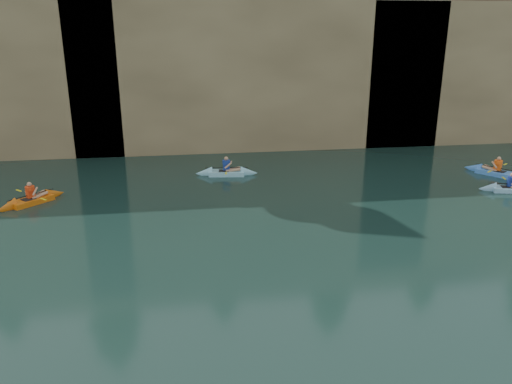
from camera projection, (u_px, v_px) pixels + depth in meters
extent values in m
plane|color=black|center=(323.00, 354.00, 12.61)|extent=(160.00, 160.00, 0.00)
cube|color=tan|center=(222.00, 52.00, 38.88)|extent=(70.00, 16.00, 12.00)
cube|color=#95835A|center=(262.00, 62.00, 32.30)|extent=(24.00, 2.40, 11.40)
cube|color=black|center=(171.00, 129.00, 32.16)|extent=(3.50, 1.00, 3.20)
cube|color=black|center=(379.00, 114.00, 33.89)|extent=(5.00, 1.00, 4.50)
cube|color=#D65F0D|center=(32.00, 200.00, 23.33)|extent=(2.42, 2.43, 0.29)
cone|color=#D65F0D|center=(55.00, 194.00, 24.27)|extent=(1.20, 1.21, 0.78)
cone|color=#D65F0D|center=(6.00, 208.00, 22.39)|extent=(1.20, 1.21, 0.78)
cube|color=black|center=(28.00, 199.00, 23.18)|extent=(0.73, 0.73, 0.04)
cube|color=red|center=(30.00, 192.00, 23.20)|extent=(0.41, 0.41, 0.52)
sphere|color=tan|center=(29.00, 184.00, 23.08)|extent=(0.22, 0.22, 0.22)
cylinder|color=black|center=(31.00, 195.00, 23.24)|extent=(1.66, 1.66, 0.04)
cube|color=yellow|center=(19.00, 191.00, 23.84)|extent=(0.35, 0.35, 0.02)
cube|color=yellow|center=(43.00, 199.00, 22.65)|extent=(0.35, 0.35, 0.02)
cube|color=#82B9D9|center=(510.00, 189.00, 25.02)|extent=(2.47, 1.33, 0.27)
cone|color=#82B9D9|center=(487.00, 188.00, 25.13)|extent=(0.99, 0.92, 0.73)
cube|color=black|center=(507.00, 187.00, 25.00)|extent=(0.65, 0.58, 0.04)
cube|color=navy|center=(511.00, 182.00, 24.90)|extent=(0.38, 0.29, 0.49)
sphere|color=tan|center=(512.00, 175.00, 24.79)|extent=(0.20, 0.20, 0.20)
cylinder|color=black|center=(511.00, 184.00, 24.93)|extent=(2.09, 0.58, 0.04)
cube|color=yellow|center=(504.00, 178.00, 25.85)|extent=(0.18, 0.43, 0.02)
cube|color=#86CBE0|center=(227.00, 173.00, 27.76)|extent=(2.75, 1.12, 0.29)
cone|color=#86CBE0|center=(249.00, 172.00, 27.80)|extent=(1.03, 0.90, 0.80)
cone|color=#86CBE0|center=(204.00, 173.00, 27.71)|extent=(1.03, 0.90, 0.80)
cube|color=black|center=(224.00, 171.00, 27.72)|extent=(0.60, 0.56, 0.04)
cube|color=navy|center=(226.00, 165.00, 27.62)|extent=(0.39, 0.27, 0.53)
sphere|color=tan|center=(226.00, 159.00, 27.50)|extent=(0.22, 0.22, 0.22)
cylinder|color=black|center=(226.00, 168.00, 27.67)|extent=(2.35, 0.29, 0.04)
cube|color=yellow|center=(227.00, 163.00, 28.69)|extent=(0.13, 0.43, 0.02)
cube|color=yellow|center=(226.00, 173.00, 26.64)|extent=(0.13, 0.43, 0.02)
cube|color=#478CF2|center=(497.00, 173.00, 27.74)|extent=(2.34, 2.83, 0.29)
cone|color=#478CF2|center=(473.00, 168.00, 28.67)|extent=(1.24, 1.29, 0.80)
cube|color=black|center=(500.00, 171.00, 27.60)|extent=(0.73, 0.74, 0.04)
cube|color=#FF6015|center=(498.00, 165.00, 27.61)|extent=(0.40, 0.43, 0.54)
sphere|color=tan|center=(499.00, 159.00, 27.49)|extent=(0.22, 0.22, 0.22)
cylinder|color=black|center=(498.00, 168.00, 27.65)|extent=(1.40, 1.95, 0.04)
cube|color=yellow|center=(489.00, 172.00, 26.94)|extent=(0.39, 0.31, 0.02)
cube|color=yellow|center=(505.00, 164.00, 28.36)|extent=(0.39, 0.31, 0.02)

